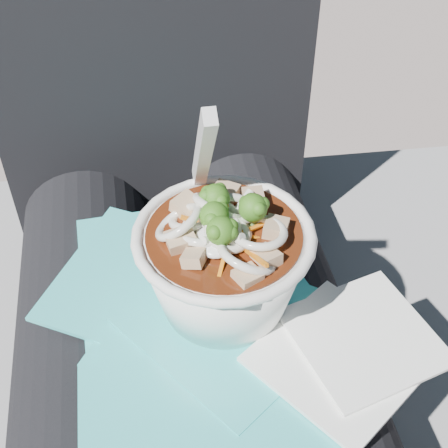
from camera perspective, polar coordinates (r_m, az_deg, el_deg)
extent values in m
cube|color=gray|center=(0.95, -3.68, -15.99)|extent=(1.02, 0.55, 0.48)
cylinder|color=black|center=(0.61, -12.10, -13.97)|extent=(0.14, 0.48, 0.14)
cylinder|color=black|center=(0.62, 5.64, -11.67)|extent=(0.14, 0.48, 0.14)
cube|color=black|center=(0.72, -7.49, 19.53)|extent=(0.34, 0.18, 0.50)
cube|color=#2DBBBD|center=(0.59, -4.26, -4.17)|extent=(0.19, 0.18, 0.00)
cube|color=#2DBBBD|center=(0.56, 0.76, -6.46)|extent=(0.17, 0.17, 0.00)
cube|color=#2DBBBD|center=(0.54, -3.03, -9.89)|extent=(0.19, 0.19, 0.00)
cube|color=#2DBBBD|center=(0.58, -7.89, -4.91)|extent=(0.20, 0.20, 0.00)
cube|color=#2DBBBD|center=(0.51, -2.82, -12.80)|extent=(0.18, 0.18, 0.00)
cube|color=#2DBBBD|center=(0.52, 1.03, -10.65)|extent=(0.24, 0.24, 0.00)
cube|color=#2DBBBD|center=(0.48, -1.09, -19.19)|extent=(0.19, 0.16, 0.00)
cube|color=#2DBBBD|center=(0.53, 0.44, -9.07)|extent=(0.20, 0.20, 0.00)
cube|color=white|center=(0.51, 10.50, -12.03)|extent=(0.16, 0.16, 0.00)
cube|color=white|center=(0.53, 12.70, -10.02)|extent=(0.13, 0.13, 0.00)
torus|color=white|center=(0.49, 0.00, -1.03)|extent=(0.15, 0.15, 0.01)
cylinder|color=#3F1709|center=(0.49, 0.00, -1.28)|extent=(0.12, 0.12, 0.01)
torus|color=silver|center=(0.49, -0.09, -0.19)|extent=(0.06, 0.06, 0.04)
torus|color=silver|center=(0.49, -0.19, 0.31)|extent=(0.04, 0.04, 0.03)
torus|color=silver|center=(0.48, -0.87, -0.81)|extent=(0.06, 0.06, 0.03)
torus|color=silver|center=(0.50, -0.48, 1.52)|extent=(0.05, 0.06, 0.05)
torus|color=silver|center=(0.47, 3.22, -0.76)|extent=(0.06, 0.06, 0.01)
torus|color=silver|center=(0.49, -1.34, -0.59)|extent=(0.06, 0.06, 0.02)
torus|color=silver|center=(0.48, 0.36, -0.38)|extent=(0.05, 0.05, 0.02)
torus|color=silver|center=(0.48, -1.97, -1.27)|extent=(0.06, 0.05, 0.04)
torus|color=silver|center=(0.48, -4.21, 0.16)|extent=(0.05, 0.06, 0.04)
torus|color=silver|center=(0.50, -2.96, 0.39)|extent=(0.05, 0.05, 0.02)
torus|color=silver|center=(0.47, 0.34, -0.81)|extent=(0.05, 0.05, 0.02)
torus|color=silver|center=(0.47, 2.14, -2.95)|extent=(0.05, 0.05, 0.04)
torus|color=silver|center=(0.49, 1.02, 0.43)|extent=(0.04, 0.05, 0.04)
cylinder|color=silver|center=(0.47, 0.27, -1.25)|extent=(0.03, 0.03, 0.02)
cylinder|color=silver|center=(0.50, 1.43, 1.54)|extent=(0.03, 0.03, 0.02)
cylinder|color=silver|center=(0.50, -0.35, 1.67)|extent=(0.01, 0.03, 0.01)
cylinder|color=silver|center=(0.47, -0.65, -1.32)|extent=(0.03, 0.02, 0.02)
cylinder|color=#75AA52|center=(0.49, 2.62, 0.45)|extent=(0.01, 0.01, 0.01)
sphere|color=#245914|center=(0.48, 2.66, 1.50)|extent=(0.02, 0.02, 0.02)
sphere|color=#245914|center=(0.48, 3.52, 1.85)|extent=(0.01, 0.01, 0.01)
sphere|color=#245914|center=(0.49, 2.02, 1.98)|extent=(0.01, 0.01, 0.01)
sphere|color=#245914|center=(0.49, 2.47, 2.21)|extent=(0.01, 0.01, 0.01)
sphere|color=#245914|center=(0.47, 3.17, 1.38)|extent=(0.01, 0.01, 0.01)
cylinder|color=#75AA52|center=(0.50, -0.76, 1.36)|extent=(0.01, 0.01, 0.01)
sphere|color=#245914|center=(0.49, -0.77, 2.40)|extent=(0.02, 0.02, 0.02)
sphere|color=#245914|center=(0.49, -1.65, 2.56)|extent=(0.01, 0.01, 0.01)
sphere|color=#245914|center=(0.49, -0.41, 3.17)|extent=(0.01, 0.01, 0.01)
sphere|color=#245914|center=(0.48, -0.30, 2.13)|extent=(0.01, 0.01, 0.01)
sphere|color=#245914|center=(0.49, -1.48, 2.90)|extent=(0.01, 0.01, 0.01)
cylinder|color=#75AA52|center=(0.48, -0.87, -0.32)|extent=(0.01, 0.01, 0.01)
sphere|color=#245914|center=(0.47, -0.88, 0.73)|extent=(0.02, 0.02, 0.02)
sphere|color=#245914|center=(0.47, -1.12, 0.42)|extent=(0.01, 0.01, 0.01)
sphere|color=#245914|center=(0.47, -1.00, 0.32)|extent=(0.01, 0.01, 0.01)
sphere|color=#245914|center=(0.48, -0.24, 1.37)|extent=(0.01, 0.01, 0.01)
sphere|color=#245914|center=(0.48, -1.38, 1.35)|extent=(0.01, 0.01, 0.01)
cylinder|color=#75AA52|center=(0.47, -0.26, -1.69)|extent=(0.01, 0.01, 0.01)
sphere|color=#245914|center=(0.46, -0.27, -0.63)|extent=(0.02, 0.02, 0.02)
sphere|color=#245914|center=(0.47, -0.76, 0.06)|extent=(0.01, 0.01, 0.01)
sphere|color=#245914|center=(0.46, -0.84, -0.78)|extent=(0.01, 0.01, 0.01)
sphere|color=#245914|center=(0.46, 0.63, -0.18)|extent=(0.01, 0.01, 0.01)
sphere|color=#245914|center=(0.46, 0.63, -0.78)|extent=(0.01, 0.01, 0.01)
cube|color=orange|center=(0.48, -0.96, -0.58)|extent=(0.03, 0.04, 0.02)
cube|color=orange|center=(0.49, -1.24, -0.09)|extent=(0.05, 0.01, 0.02)
cube|color=orange|center=(0.48, 2.13, -0.61)|extent=(0.03, 0.02, 0.01)
cube|color=orange|center=(0.51, -0.58, 2.37)|extent=(0.01, 0.05, 0.02)
cube|color=orange|center=(0.46, 2.85, -2.99)|extent=(0.01, 0.03, 0.01)
cube|color=orange|center=(0.46, 0.08, -2.80)|extent=(0.02, 0.03, 0.01)
cube|color=orange|center=(0.48, 1.23, -1.13)|extent=(0.03, 0.01, 0.01)
cube|color=tan|center=(0.49, 4.77, -0.39)|extent=(0.02, 0.03, 0.01)
cube|color=tan|center=(0.51, 2.71, 2.34)|extent=(0.02, 0.02, 0.01)
cube|color=tan|center=(0.52, 0.09, 2.79)|extent=(0.03, 0.03, 0.01)
cube|color=tan|center=(0.50, -3.40, 1.59)|extent=(0.03, 0.03, 0.02)
cube|color=tan|center=(0.47, -3.97, -1.52)|extent=(0.03, 0.02, 0.01)
cube|color=tan|center=(0.46, -2.79, -3.15)|extent=(0.02, 0.02, 0.02)
cube|color=tan|center=(0.45, 2.16, -4.89)|extent=(0.02, 0.02, 0.01)
cube|color=tan|center=(0.47, 3.89, -3.13)|extent=(0.02, 0.03, 0.02)
ellipsoid|color=white|center=(0.47, -0.92, -1.48)|extent=(0.03, 0.04, 0.01)
cube|color=white|center=(0.48, -1.88, 6.67)|extent=(0.01, 0.08, 0.12)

